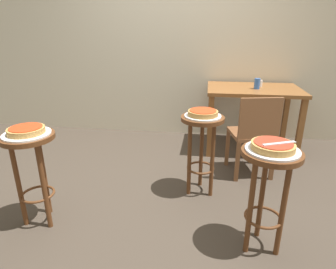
{
  "coord_description": "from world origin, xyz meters",
  "views": [
    {
      "loc": [
        0.42,
        -2.34,
        1.45
      ],
      "look_at": [
        0.13,
        -0.25,
        0.66
      ],
      "focal_mm": 30.6,
      "sensor_mm": 36.0,
      "label": 1
    }
  ],
  "objects_px": {
    "serving_plate_leftside": "(203,116)",
    "pizza_server_knife": "(279,143)",
    "wooden_chair": "(254,133)",
    "pizza_middle": "(26,130)",
    "stool_middle": "(32,160)",
    "pizza_leftside": "(203,113)",
    "cup_near_edge": "(257,84)",
    "stool_leftside": "(202,138)",
    "condiment_shaker": "(261,83)",
    "serving_plate_middle": "(27,134)",
    "dining_table": "(253,97)",
    "stool_foreground": "(268,179)",
    "serving_plate_foreground": "(272,150)",
    "pizza_foreground": "(273,146)"
  },
  "relations": [
    {
      "from": "serving_plate_foreground",
      "to": "pizza_server_knife",
      "type": "distance_m",
      "value": 0.07
    },
    {
      "from": "pizza_foreground",
      "to": "condiment_shaker",
      "type": "xyz_separation_m",
      "value": [
        0.22,
        1.89,
        0.05
      ]
    },
    {
      "from": "stool_middle",
      "to": "cup_near_edge",
      "type": "bearing_deg",
      "value": 42.83
    },
    {
      "from": "pizza_middle",
      "to": "pizza_server_knife",
      "type": "bearing_deg",
      "value": -2.56
    },
    {
      "from": "stool_middle",
      "to": "stool_leftside",
      "type": "height_order",
      "value": "same"
    },
    {
      "from": "condiment_shaker",
      "to": "pizza_leftside",
      "type": "bearing_deg",
      "value": -118.6
    },
    {
      "from": "serving_plate_leftside",
      "to": "pizza_leftside",
      "type": "bearing_deg",
      "value": 0.0
    },
    {
      "from": "stool_middle",
      "to": "serving_plate_leftside",
      "type": "height_order",
      "value": "serving_plate_leftside"
    },
    {
      "from": "pizza_foreground",
      "to": "dining_table",
      "type": "bearing_deg",
      "value": 85.8
    },
    {
      "from": "pizza_middle",
      "to": "serving_plate_leftside",
      "type": "distance_m",
      "value": 1.38
    },
    {
      "from": "serving_plate_middle",
      "to": "cup_near_edge",
      "type": "distance_m",
      "value": 2.49
    },
    {
      "from": "stool_middle",
      "to": "serving_plate_leftside",
      "type": "xyz_separation_m",
      "value": [
        1.23,
        0.62,
        0.2
      ]
    },
    {
      "from": "serving_plate_middle",
      "to": "pizza_middle",
      "type": "distance_m",
      "value": 0.03
    },
    {
      "from": "wooden_chair",
      "to": "pizza_server_knife",
      "type": "distance_m",
      "value": 1.14
    },
    {
      "from": "stool_middle",
      "to": "pizza_server_knife",
      "type": "bearing_deg",
      "value": -2.56
    },
    {
      "from": "stool_foreground",
      "to": "stool_middle",
      "type": "bearing_deg",
      "value": 178.08
    },
    {
      "from": "serving_plate_leftside",
      "to": "stool_middle",
      "type": "bearing_deg",
      "value": -153.25
    },
    {
      "from": "condiment_shaker",
      "to": "serving_plate_leftside",
      "type": "bearing_deg",
      "value": -118.6
    },
    {
      "from": "stool_foreground",
      "to": "pizza_foreground",
      "type": "distance_m",
      "value": 0.23
    },
    {
      "from": "stool_foreground",
      "to": "serving_plate_foreground",
      "type": "relative_size",
      "value": 2.21
    },
    {
      "from": "dining_table",
      "to": "wooden_chair",
      "type": "bearing_deg",
      "value": -95.48
    },
    {
      "from": "stool_foreground",
      "to": "serving_plate_leftside",
      "type": "height_order",
      "value": "serving_plate_leftside"
    },
    {
      "from": "pizza_middle",
      "to": "serving_plate_middle",
      "type": "bearing_deg",
      "value": 0.0
    },
    {
      "from": "pizza_middle",
      "to": "pizza_leftside",
      "type": "distance_m",
      "value": 1.38
    },
    {
      "from": "pizza_foreground",
      "to": "serving_plate_leftside",
      "type": "height_order",
      "value": "pizza_foreground"
    },
    {
      "from": "serving_plate_foreground",
      "to": "pizza_foreground",
      "type": "relative_size",
      "value": 1.25
    },
    {
      "from": "serving_plate_leftside",
      "to": "dining_table",
      "type": "xyz_separation_m",
      "value": [
        0.58,
        1.14,
        -0.08
      ]
    },
    {
      "from": "stool_middle",
      "to": "stool_foreground",
      "type": "bearing_deg",
      "value": -1.92
    },
    {
      "from": "cup_near_edge",
      "to": "pizza_server_knife",
      "type": "distance_m",
      "value": 1.77
    },
    {
      "from": "pizza_leftside",
      "to": "pizza_server_knife",
      "type": "xyz_separation_m",
      "value": [
        0.47,
        -0.7,
        0.03
      ]
    },
    {
      "from": "serving_plate_foreground",
      "to": "pizza_foreground",
      "type": "height_order",
      "value": "pizza_foreground"
    },
    {
      "from": "serving_plate_leftside",
      "to": "pizza_middle",
      "type": "bearing_deg",
      "value": -153.25
    },
    {
      "from": "stool_foreground",
      "to": "dining_table",
      "type": "xyz_separation_m",
      "value": [
        0.13,
        1.82,
        0.13
      ]
    },
    {
      "from": "stool_middle",
      "to": "condiment_shaker",
      "type": "xyz_separation_m",
      "value": [
        1.89,
        1.84,
        0.28
      ]
    },
    {
      "from": "serving_plate_leftside",
      "to": "pizza_server_knife",
      "type": "xyz_separation_m",
      "value": [
        0.47,
        -0.7,
        0.06
      ]
    },
    {
      "from": "pizza_middle",
      "to": "dining_table",
      "type": "distance_m",
      "value": 2.53
    },
    {
      "from": "pizza_server_knife",
      "to": "dining_table",
      "type": "bearing_deg",
      "value": 63.81
    },
    {
      "from": "dining_table",
      "to": "wooden_chair",
      "type": "relative_size",
      "value": 1.29
    },
    {
      "from": "stool_middle",
      "to": "wooden_chair",
      "type": "bearing_deg",
      "value": 30.34
    },
    {
      "from": "pizza_middle",
      "to": "cup_near_edge",
      "type": "bearing_deg",
      "value": 42.83
    },
    {
      "from": "serving_plate_foreground",
      "to": "condiment_shaker",
      "type": "bearing_deg",
      "value": 83.38
    },
    {
      "from": "stool_foreground",
      "to": "cup_near_edge",
      "type": "xyz_separation_m",
      "value": [
        0.15,
        1.75,
        0.3
      ]
    },
    {
      "from": "stool_middle",
      "to": "stool_leftside",
      "type": "bearing_deg",
      "value": 26.75
    },
    {
      "from": "condiment_shaker",
      "to": "stool_leftside",
      "type": "bearing_deg",
      "value": -118.6
    },
    {
      "from": "wooden_chair",
      "to": "stool_foreground",
      "type": "bearing_deg",
      "value": -93.31
    },
    {
      "from": "stool_leftside",
      "to": "condiment_shaker",
      "type": "xyz_separation_m",
      "value": [
        0.66,
        1.22,
        0.28
      ]
    },
    {
      "from": "stool_leftside",
      "to": "serving_plate_leftside",
      "type": "height_order",
      "value": "serving_plate_leftside"
    },
    {
      "from": "dining_table",
      "to": "serving_plate_leftside",
      "type": "bearing_deg",
      "value": -116.85
    },
    {
      "from": "serving_plate_middle",
      "to": "wooden_chair",
      "type": "bearing_deg",
      "value": 30.34
    },
    {
      "from": "pizza_middle",
      "to": "pizza_leftside",
      "type": "bearing_deg",
      "value": 26.75
    }
  ]
}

